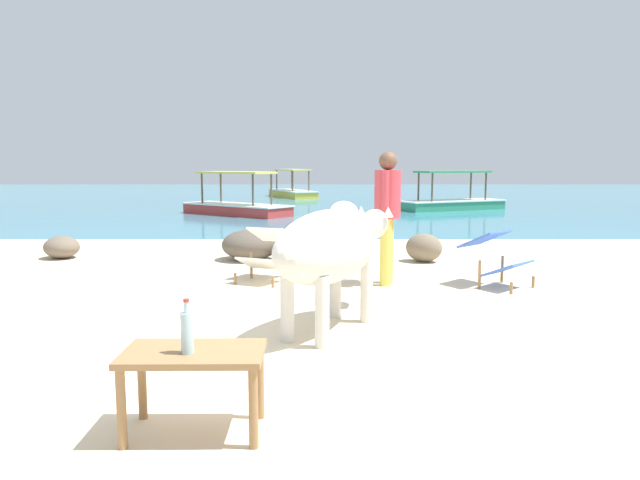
% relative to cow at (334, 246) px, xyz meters
% --- Properties ---
extents(sand_beach, '(18.00, 14.00, 0.04)m').
position_rel_cow_xyz_m(sand_beach, '(-0.18, -0.71, -0.77)').
color(sand_beach, beige).
rests_on(sand_beach, ground).
extents(water_surface, '(60.00, 36.00, 0.03)m').
position_rel_cow_xyz_m(water_surface, '(-0.18, 21.29, -0.79)').
color(water_surface, teal).
rests_on(water_surface, ground).
extents(cow, '(1.33, 1.96, 1.14)m').
position_rel_cow_xyz_m(cow, '(0.00, 0.00, 0.00)').
color(cow, beige).
rests_on(cow, sand_beach).
extents(low_bench_table, '(0.76, 0.45, 0.47)m').
position_rel_cow_xyz_m(low_bench_table, '(-0.79, -2.00, -0.36)').
color(low_bench_table, olive).
rests_on(low_bench_table, sand_beach).
extents(bottle, '(0.07, 0.07, 0.30)m').
position_rel_cow_xyz_m(bottle, '(-0.81, -2.04, -0.17)').
color(bottle, '#A3C6D1').
rests_on(bottle, low_bench_table).
extents(deck_chair_near, '(0.91, 0.92, 0.68)m').
position_rel_cow_xyz_m(deck_chair_near, '(2.01, 1.86, -0.37)').
color(deck_chair_near, olive).
rests_on(deck_chair_near, sand_beach).
extents(deck_chair_far, '(0.78, 0.91, 0.68)m').
position_rel_cow_xyz_m(deck_chair_far, '(-0.78, 2.21, -0.37)').
color(deck_chair_far, olive).
rests_on(deck_chair_far, sand_beach).
extents(person_standing, '(0.32, 0.50, 1.62)m').
position_rel_cow_xyz_m(person_standing, '(0.71, 1.98, 0.20)').
color(person_standing, '#DBC64C').
rests_on(person_standing, sand_beach).
extents(shore_rock_large, '(1.14, 1.14, 0.63)m').
position_rel_cow_xyz_m(shore_rock_large, '(-0.33, 3.70, -0.44)').
color(shore_rock_large, brown).
rests_on(shore_rock_large, sand_beach).
extents(shore_rock_medium, '(0.71, 0.68, 0.43)m').
position_rel_cow_xyz_m(shore_rock_medium, '(1.47, 3.64, -0.54)').
color(shore_rock_medium, '#756651').
rests_on(shore_rock_medium, sand_beach).
extents(shore_rock_small, '(0.80, 0.81, 0.35)m').
position_rel_cow_xyz_m(shore_rock_small, '(-4.19, 3.98, -0.58)').
color(shore_rock_small, '#6B5B4C').
rests_on(shore_rock_small, sand_beach).
extents(shore_rock_flat, '(1.02, 0.99, 0.47)m').
position_rel_cow_xyz_m(shore_rock_flat, '(-1.19, 3.83, -0.52)').
color(shore_rock_flat, brown).
rests_on(shore_rock_flat, sand_beach).
extents(boat_red, '(3.61, 3.16, 1.29)m').
position_rel_cow_xyz_m(boat_red, '(-2.63, 12.31, -0.50)').
color(boat_red, '#C63833').
rests_on(boat_red, water_surface).
extents(boat_yellow, '(2.52, 3.83, 1.29)m').
position_rel_cow_xyz_m(boat_yellow, '(-1.39, 21.76, -0.50)').
color(boat_yellow, gold).
rests_on(boat_yellow, water_surface).
extents(boat_green, '(3.82, 2.57, 1.29)m').
position_rel_cow_xyz_m(boat_green, '(4.30, 14.23, -0.50)').
color(boat_green, '#338E66').
rests_on(boat_green, water_surface).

